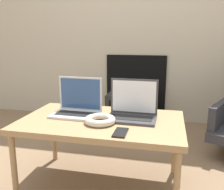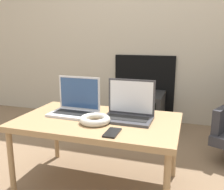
% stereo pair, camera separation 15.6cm
% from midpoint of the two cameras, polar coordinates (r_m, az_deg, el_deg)
% --- Properties ---
extents(wall_back, '(7.00, 0.08, 2.60)m').
position_cam_midpoint_polar(wall_back, '(3.02, 3.92, 18.71)').
color(wall_back, '#B7AD99').
rests_on(wall_back, ground_plane).
extents(table, '(1.03, 0.62, 0.47)m').
position_cam_midpoint_polar(table, '(1.62, -5.17, -6.90)').
color(table, '#9E7A51').
rests_on(table, ground_plane).
extents(laptop_left, '(0.32, 0.21, 0.25)m').
position_cam_midpoint_polar(laptop_left, '(1.72, -10.46, -2.46)').
color(laptop_left, silver).
rests_on(laptop_left, table).
extents(laptop_right, '(0.31, 0.21, 0.25)m').
position_cam_midpoint_polar(laptop_right, '(1.61, 1.92, -3.29)').
color(laptop_right, '#38383D').
rests_on(laptop_right, table).
extents(headphones, '(0.19, 0.19, 0.04)m').
position_cam_midpoint_polar(headphones, '(1.53, -5.71, -5.74)').
color(headphones, beige).
rests_on(headphones, table).
extents(phone, '(0.07, 0.14, 0.01)m').
position_cam_midpoint_polar(phone, '(1.37, -1.31, -8.61)').
color(phone, black).
rests_on(phone, table).
extents(tv, '(0.52, 0.48, 0.39)m').
position_cam_midpoint_polar(tv, '(2.83, 3.10, -3.27)').
color(tv, black).
rests_on(tv, ground_plane).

